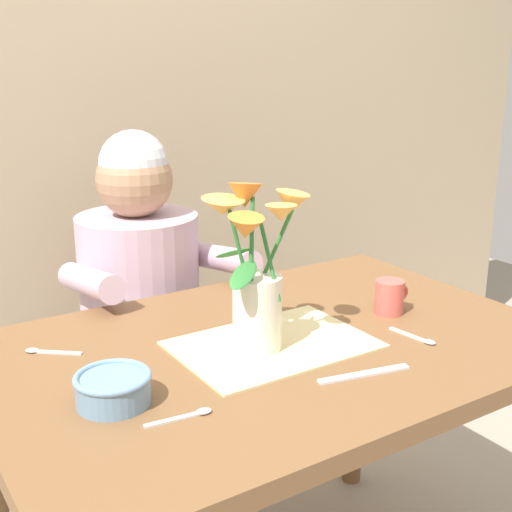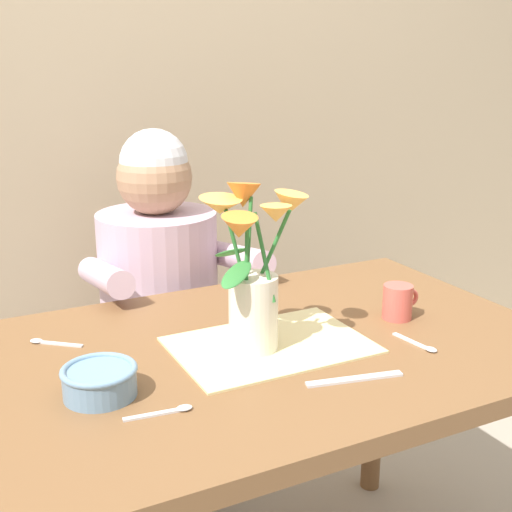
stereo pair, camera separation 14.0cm
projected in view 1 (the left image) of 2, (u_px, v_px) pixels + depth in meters
The scene contains 12 objects.
wood_panel_backdrop at pixel (89, 80), 2.12m from camera, with size 4.00×0.10×2.50m, color tan.
dining_table at pixel (275, 383), 1.45m from camera, with size 1.20×0.80×0.74m.
seated_person at pixel (143, 329), 1.94m from camera, with size 0.45×0.47×1.14m.
striped_placemat at pixel (273, 344), 1.40m from camera, with size 0.40×0.28×0.01m, color beige.
flower_vase at pixel (256, 272), 1.34m from camera, with size 0.23×0.19×0.34m.
ceramic_bowl at pixel (113, 388), 1.16m from camera, with size 0.14×0.14×0.06m.
dinner_knife at pixel (364, 374), 1.27m from camera, with size 0.19×0.02×0.01m, color silver.
tea_cup at pixel (390, 297), 1.57m from camera, with size 0.09×0.07×0.08m.
spoon_0 at pixel (258, 305), 1.63m from camera, with size 0.03×0.12×0.01m.
spoon_1 at pixel (419, 338), 1.43m from camera, with size 0.03×0.12×0.01m.
spoon_2 at pixel (44, 351), 1.37m from camera, with size 0.10×0.09×0.01m.
spoon_3 at pixel (189, 415), 1.12m from camera, with size 0.12×0.03×0.01m.
Camera 1 is at (-0.74, -1.08, 1.32)m, focal length 47.00 mm.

